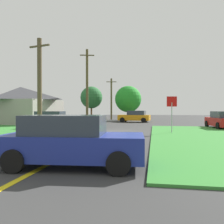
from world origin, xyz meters
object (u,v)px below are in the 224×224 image
utility_pole_near (40,85)px  utility_pole_far (111,98)px  pine_tree_center (128,99)px  stop_sign (172,107)px  parked_car_near_building (54,120)px  car_on_crossroad (222,120)px  utility_pole_mid (87,86)px  oak_tree_left (91,97)px  car_approaching_junction (135,116)px  car_behind_on_main_road (71,141)px  barn (21,105)px

utility_pole_near → utility_pole_far: bearing=87.9°
utility_pole_far → pine_tree_center: size_ratio=1.30×
stop_sign → parked_car_near_building: stop_sign is taller
utility_pole_near → utility_pole_far: (0.93, 25.51, 0.12)m
car_on_crossroad → pine_tree_center: pine_tree_center is taller
utility_pole_mid → oak_tree_left: (-2.18, 10.43, -0.97)m
car_approaching_junction → utility_pole_far: size_ratio=0.63×
car_on_crossroad → utility_pole_near: utility_pole_near is taller
car_behind_on_main_road → utility_pole_near: utility_pole_near is taller
stop_sign → parked_car_near_building: bearing=-23.9°
parked_car_near_building → utility_pole_mid: (0.93, 8.25, 3.99)m
parked_car_near_building → utility_pole_far: utility_pole_far is taller
pine_tree_center → oak_tree_left: bearing=172.9°
utility_pole_mid → pine_tree_center: 10.59m
parked_car_near_building → barn: barn is taller
car_on_crossroad → utility_pole_far: bearing=30.8°
car_on_crossroad → oak_tree_left: oak_tree_left is taller
parked_car_near_building → utility_pole_near: bearing=-80.9°
car_behind_on_main_road → utility_pole_far: 35.53m
utility_pole_near → pine_tree_center: size_ratio=1.26×
car_approaching_junction → pine_tree_center: 5.83m
utility_pole_near → utility_pole_mid: bearing=89.7°
parked_car_near_building → utility_pole_near: size_ratio=0.63×
car_behind_on_main_road → parked_car_near_building: bearing=111.2°
utility_pole_near → utility_pole_mid: utility_pole_mid is taller
car_on_crossroad → barn: size_ratio=0.50×
car_approaching_junction → utility_pole_mid: size_ratio=0.49×
car_approaching_junction → oak_tree_left: bearing=-29.8°
stop_sign → oak_tree_left: size_ratio=0.48×
car_behind_on_main_road → pine_tree_center: (-1.57, 31.96, 2.65)m
stop_sign → utility_pole_mid: bearing=-57.8°
utility_pole_far → oak_tree_left: 3.83m
car_behind_on_main_road → car_approaching_junction: bearing=86.0°
oak_tree_left → pine_tree_center: (6.35, -0.80, -0.36)m
stop_sign → pine_tree_center: bearing=-84.0°
stop_sign → barn: size_ratio=0.30×
car_behind_on_main_road → parked_car_near_building: same height
barn → car_approaching_junction: bearing=26.5°
utility_pole_far → barn: 17.30m
utility_pole_mid → car_on_crossroad: bearing=-21.4°
car_behind_on_main_road → parked_car_near_building: 15.57m
parked_car_near_building → utility_pole_near: 5.39m
utility_pole_far → parked_car_near_building: bearing=-94.9°
car_approaching_junction → utility_pole_far: 9.86m
utility_pole_mid → utility_pole_near: bearing=-90.3°
car_on_crossroad → utility_pole_far: 23.16m
utility_pole_far → pine_tree_center: (3.31, -3.12, -0.29)m
barn → pine_tree_center: bearing=44.2°
car_approaching_junction → oak_tree_left: 10.19m
stop_sign → barn: barn is taller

